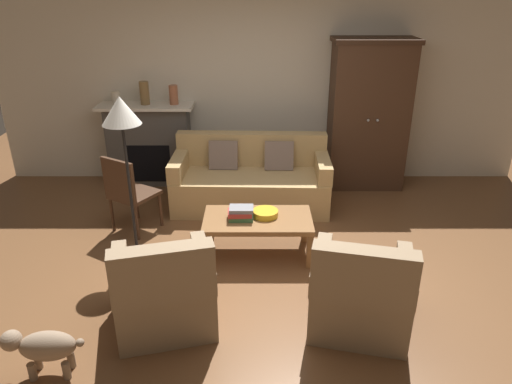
{
  "coord_description": "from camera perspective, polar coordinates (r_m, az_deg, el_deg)",
  "views": [
    {
      "loc": [
        -0.09,
        -3.9,
        2.62
      ],
      "look_at": [
        -0.07,
        0.71,
        0.55
      ],
      "focal_mm": 33.16,
      "sensor_mm": 36.0,
      "label": 1
    }
  ],
  "objects": [
    {
      "name": "mantel_vase_cream",
      "position": [
        6.6,
        -16.68,
        10.79
      ],
      "size": [
        0.11,
        0.11,
        0.16
      ],
      "primitive_type": "cylinder",
      "color": "beige",
      "rests_on": "fireplace"
    },
    {
      "name": "coffee_table",
      "position": [
        4.82,
        0.07,
        -3.71
      ],
      "size": [
        1.1,
        0.6,
        0.42
      ],
      "color": "olive",
      "rests_on": "ground"
    },
    {
      "name": "mantel_vase_terracotta",
      "position": [
        6.42,
        -10.08,
        11.46
      ],
      "size": [
        0.12,
        0.12,
        0.25
      ],
      "primitive_type": "cylinder",
      "color": "#A86042",
      "rests_on": "fireplace"
    },
    {
      "name": "floor_lamp",
      "position": [
        4.55,
        -16.04,
        8.25
      ],
      "size": [
        0.36,
        0.36,
        1.67
      ],
      "color": "black",
      "rests_on": "ground"
    },
    {
      "name": "dog",
      "position": [
        3.83,
        -24.44,
        -16.66
      ],
      "size": [
        0.57,
        0.22,
        0.39
      ],
      "color": "gray",
      "rests_on": "ground"
    },
    {
      "name": "armoire",
      "position": [
        6.5,
        13.22,
        9.02
      ],
      "size": [
        1.06,
        0.57,
        1.97
      ],
      "color": "#472D1E",
      "rests_on": "ground"
    },
    {
      "name": "book_stack",
      "position": [
        4.74,
        -2.0,
        -2.58
      ],
      "size": [
        0.26,
        0.18,
        0.13
      ],
      "color": "#427A4C",
      "rests_on": "coffee_table"
    },
    {
      "name": "armchair_near_left",
      "position": [
        3.97,
        -11.12,
        -11.8
      ],
      "size": [
        0.92,
        0.93,
        0.88
      ],
      "color": "#997F60",
      "rests_on": "ground"
    },
    {
      "name": "mantel_vase_bronze",
      "position": [
        6.49,
        -13.46,
        11.53
      ],
      "size": [
        0.12,
        0.12,
        0.3
      ],
      "primitive_type": "cylinder",
      "color": "olive",
      "rests_on": "fireplace"
    },
    {
      "name": "armchair_near_right",
      "position": [
        3.97,
        12.32,
        -11.91
      ],
      "size": [
        0.92,
        0.92,
        0.88
      ],
      "color": "#997F60",
      "rests_on": "ground"
    },
    {
      "name": "fruit_bowl",
      "position": [
        4.82,
        1.0,
        -2.57
      ],
      "size": [
        0.26,
        0.26,
        0.06
      ],
      "primitive_type": "cylinder",
      "color": "gold",
      "rests_on": "coffee_table"
    },
    {
      "name": "couch",
      "position": [
        5.93,
        -0.77,
        1.33
      ],
      "size": [
        1.94,
        0.91,
        0.86
      ],
      "color": "tan",
      "rests_on": "ground"
    },
    {
      "name": "side_chair_wooden",
      "position": [
        5.37,
        -15.34,
        0.19
      ],
      "size": [
        0.61,
        0.61,
        0.9
      ],
      "color": "#472D1E",
      "rests_on": "ground"
    },
    {
      "name": "fireplace",
      "position": [
        6.69,
        -12.86,
        5.71
      ],
      "size": [
        1.26,
        0.48,
        1.12
      ],
      "color": "#4C4947",
      "rests_on": "ground"
    },
    {
      "name": "back_wall",
      "position": [
        6.56,
        0.61,
        13.47
      ],
      "size": [
        7.2,
        0.1,
        2.8
      ],
      "primitive_type": "cube",
      "color": "silver",
      "rests_on": "ground"
    },
    {
      "name": "ground_plane",
      "position": [
        4.7,
        0.93,
        -9.7
      ],
      "size": [
        9.6,
        9.6,
        0.0
      ],
      "primitive_type": "plane",
      "color": "brown"
    }
  ]
}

